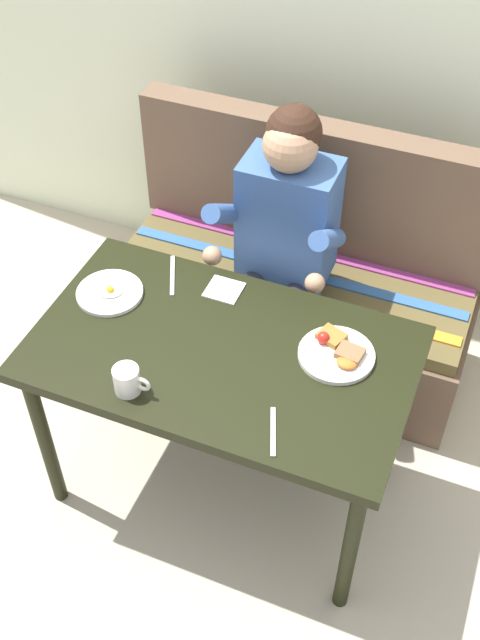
{
  "coord_description": "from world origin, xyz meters",
  "views": [
    {
      "loc": [
        0.67,
        -1.5,
        2.52
      ],
      "look_at": [
        0.0,
        0.15,
        0.72
      ],
      "focal_mm": 43.77,
      "sensor_mm": 36.0,
      "label": 1
    }
  ],
  "objects_px": {
    "table": "(222,367)",
    "fork": "(273,431)",
    "plate_eggs": "(110,292)",
    "plate_breakfast": "(337,353)",
    "couch": "(296,289)",
    "napkin": "(224,290)",
    "coffee_mug": "(127,380)",
    "knife": "(172,275)",
    "person": "(281,235)"
  },
  "relations": [
    {
      "from": "couch",
      "to": "coffee_mug",
      "type": "relative_size",
      "value": 12.2
    },
    {
      "from": "fork",
      "to": "plate_breakfast",
      "type": "bearing_deg",
      "value": 56.67
    },
    {
      "from": "napkin",
      "to": "fork",
      "type": "relative_size",
      "value": 0.68
    },
    {
      "from": "knife",
      "to": "plate_breakfast",
      "type": "bearing_deg",
      "value": -37.6
    },
    {
      "from": "person",
      "to": "knife",
      "type": "distance_m",
      "value": 0.44
    },
    {
      "from": "coffee_mug",
      "to": "knife",
      "type": "distance_m",
      "value": 0.52
    },
    {
      "from": "plate_breakfast",
      "to": "napkin",
      "type": "relative_size",
      "value": 2.05
    },
    {
      "from": "table",
      "to": "plate_eggs",
      "type": "distance_m",
      "value": 0.46
    },
    {
      "from": "table",
      "to": "fork",
      "type": "xyz_separation_m",
      "value": [
        0.26,
        -0.24,
        0.08
      ]
    },
    {
      "from": "knife",
      "to": "coffee_mug",
      "type": "bearing_deg",
      "value": -103.7
    },
    {
      "from": "couch",
      "to": "napkin",
      "type": "xyz_separation_m",
      "value": [
        -0.1,
        -0.51,
        0.4
      ]
    },
    {
      "from": "plate_breakfast",
      "to": "knife",
      "type": "bearing_deg",
      "value": 167.33
    },
    {
      "from": "table",
      "to": "napkin",
      "type": "distance_m",
      "value": 0.28
    },
    {
      "from": "person",
      "to": "table",
      "type": "bearing_deg",
      "value": -88.3
    },
    {
      "from": "person",
      "to": "knife",
      "type": "relative_size",
      "value": 6.06
    },
    {
      "from": "fork",
      "to": "napkin",
      "type": "bearing_deg",
      "value": 105.86
    },
    {
      "from": "table",
      "to": "plate_eggs",
      "type": "bearing_deg",
      "value": 168.65
    },
    {
      "from": "couch",
      "to": "napkin",
      "type": "height_order",
      "value": "couch"
    },
    {
      "from": "couch",
      "to": "coffee_mug",
      "type": "height_order",
      "value": "couch"
    },
    {
      "from": "plate_eggs",
      "to": "coffee_mug",
      "type": "relative_size",
      "value": 1.9
    },
    {
      "from": "plate_breakfast",
      "to": "fork",
      "type": "bearing_deg",
      "value": -103.0
    },
    {
      "from": "plate_eggs",
      "to": "coffee_mug",
      "type": "bearing_deg",
      "value": -53.6
    },
    {
      "from": "person",
      "to": "coffee_mug",
      "type": "bearing_deg",
      "value": -101.61
    },
    {
      "from": "couch",
      "to": "fork",
      "type": "height_order",
      "value": "couch"
    },
    {
      "from": "coffee_mug",
      "to": "napkin",
      "type": "height_order",
      "value": "coffee_mug"
    },
    {
      "from": "couch",
      "to": "plate_eggs",
      "type": "distance_m",
      "value": 0.91
    },
    {
      "from": "napkin",
      "to": "plate_breakfast",
      "type": "bearing_deg",
      "value": -17.78
    },
    {
      "from": "person",
      "to": "napkin",
      "type": "relative_size",
      "value": 10.44
    },
    {
      "from": "coffee_mug",
      "to": "knife",
      "type": "xyz_separation_m",
      "value": [
        -0.1,
        0.51,
        -0.04
      ]
    },
    {
      "from": "couch",
      "to": "knife",
      "type": "bearing_deg",
      "value": -119.63
    },
    {
      "from": "table",
      "to": "person",
      "type": "bearing_deg",
      "value": 91.7
    },
    {
      "from": "napkin",
      "to": "coffee_mug",
      "type": "bearing_deg",
      "value": -100.36
    },
    {
      "from": "knife",
      "to": "person",
      "type": "bearing_deg",
      "value": 26.02
    },
    {
      "from": "napkin",
      "to": "knife",
      "type": "xyz_separation_m",
      "value": [
        -0.19,
        0.0,
        -0.0
      ]
    },
    {
      "from": "couch",
      "to": "napkin",
      "type": "relative_size",
      "value": 12.41
    },
    {
      "from": "couch",
      "to": "person",
      "type": "distance_m",
      "value": 0.45
    },
    {
      "from": "coffee_mug",
      "to": "napkin",
      "type": "bearing_deg",
      "value": 79.64
    },
    {
      "from": "plate_eggs",
      "to": "fork",
      "type": "height_order",
      "value": "plate_eggs"
    },
    {
      "from": "plate_breakfast",
      "to": "napkin",
      "type": "distance_m",
      "value": 0.46
    },
    {
      "from": "couch",
      "to": "table",
      "type": "bearing_deg",
      "value": -90.0
    },
    {
      "from": "napkin",
      "to": "fork",
      "type": "xyz_separation_m",
      "value": [
        0.36,
        -0.49,
        -0.0
      ]
    },
    {
      "from": "knife",
      "to": "napkin",
      "type": "bearing_deg",
      "value": -25.34
    },
    {
      "from": "napkin",
      "to": "table",
      "type": "bearing_deg",
      "value": -68.47
    },
    {
      "from": "person",
      "to": "plate_breakfast",
      "type": "xyz_separation_m",
      "value": [
        0.36,
        -0.48,
        0.0
      ]
    },
    {
      "from": "couch",
      "to": "plate_breakfast",
      "type": "relative_size",
      "value": 6.04
    },
    {
      "from": "table",
      "to": "coffee_mug",
      "type": "distance_m",
      "value": 0.34
    },
    {
      "from": "person",
      "to": "napkin",
      "type": "distance_m",
      "value": 0.35
    },
    {
      "from": "fork",
      "to": "knife",
      "type": "height_order",
      "value": "same"
    },
    {
      "from": "table",
      "to": "napkin",
      "type": "xyz_separation_m",
      "value": [
        -0.1,
        0.25,
        0.09
      ]
    },
    {
      "from": "table",
      "to": "knife",
      "type": "xyz_separation_m",
      "value": [
        -0.29,
        0.25,
        0.08
      ]
    }
  ]
}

